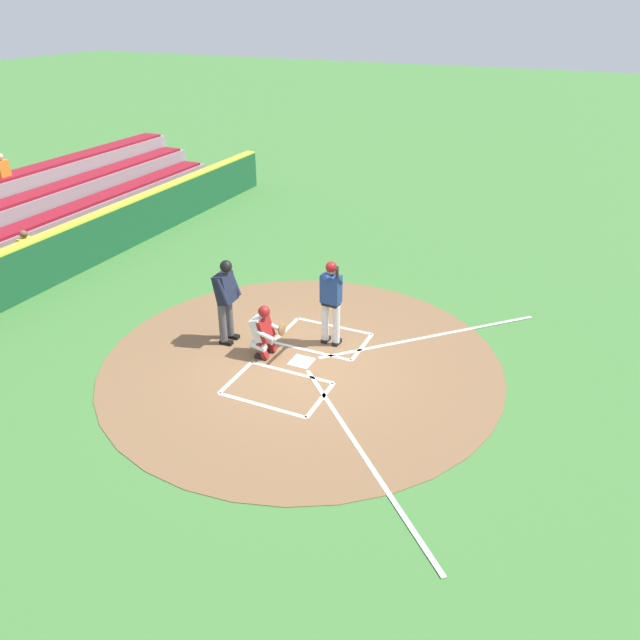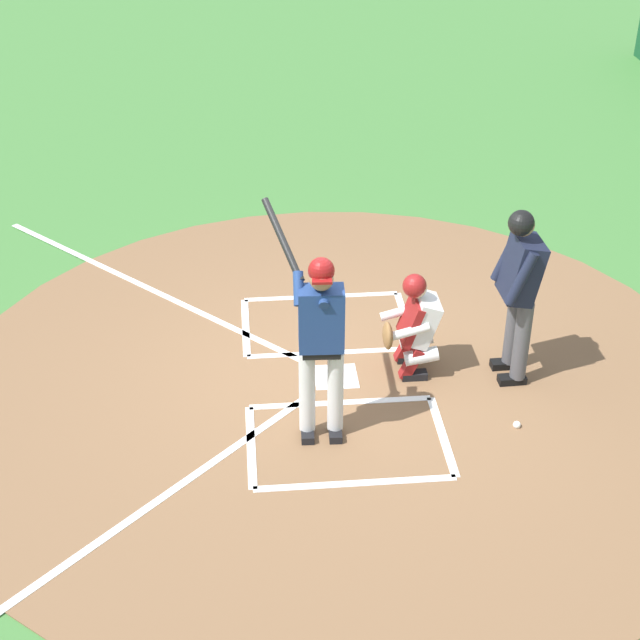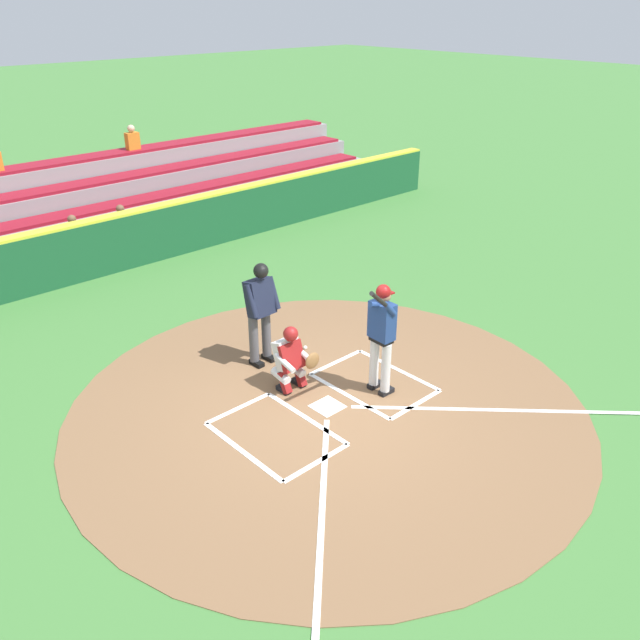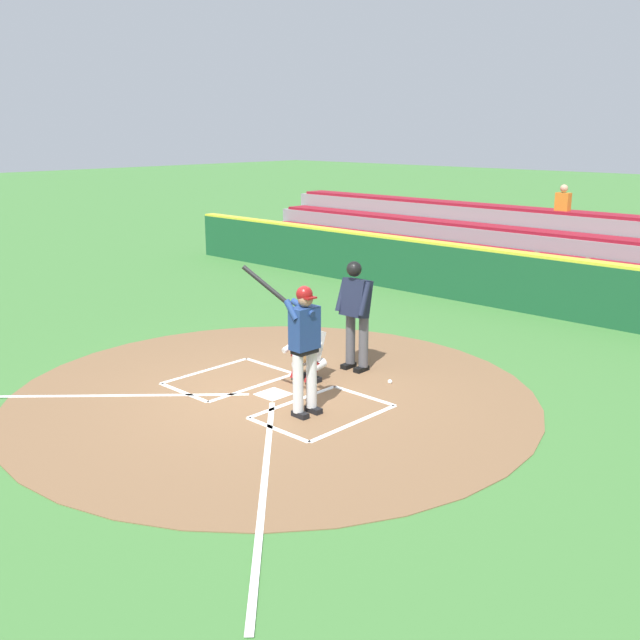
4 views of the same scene
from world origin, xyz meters
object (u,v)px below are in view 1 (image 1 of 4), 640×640
(catcher, at_px, (265,330))
(batter, at_px, (331,297))
(baseball, at_px, (255,324))
(plate_umpire, at_px, (226,296))

(catcher, bearing_deg, batter, 132.71)
(baseball, bearing_deg, batter, 87.74)
(catcher, relative_size, plate_umpire, 0.61)
(baseball, bearing_deg, plate_umpire, -9.51)
(catcher, distance_m, baseball, 1.44)
(batter, height_order, baseball, batter)
(catcher, bearing_deg, baseball, -141.04)
(plate_umpire, bearing_deg, baseball, 170.49)
(batter, relative_size, baseball, 28.76)
(batter, height_order, plate_umpire, batter)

